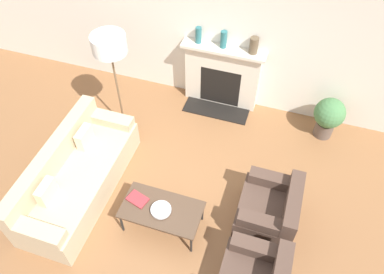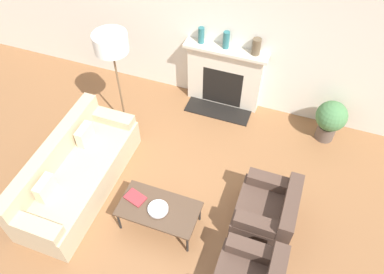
% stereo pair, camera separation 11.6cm
% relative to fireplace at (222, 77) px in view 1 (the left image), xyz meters
% --- Properties ---
extents(ground_plane, '(18.00, 18.00, 0.00)m').
position_rel_fireplace_xyz_m(ground_plane, '(-0.19, -2.50, -0.57)').
color(ground_plane, brown).
extents(wall_back, '(18.00, 0.06, 2.90)m').
position_rel_fireplace_xyz_m(wall_back, '(-0.19, 0.14, 0.88)').
color(wall_back, silver).
rests_on(wall_back, ground_plane).
extents(fireplace, '(1.40, 0.59, 1.16)m').
position_rel_fireplace_xyz_m(fireplace, '(0.00, 0.00, 0.00)').
color(fireplace, beige).
rests_on(fireplace, ground_plane).
extents(couch, '(0.87, 2.22, 0.82)m').
position_rel_fireplace_xyz_m(couch, '(-1.48, -2.49, -0.26)').
color(couch, tan).
rests_on(couch, ground_plane).
extents(armchair_far, '(0.76, 0.88, 0.72)m').
position_rel_fireplace_xyz_m(armchair_far, '(1.27, -2.16, -0.28)').
color(armchair_far, '#4C382D').
rests_on(armchair_far, ground_plane).
extents(coffee_table, '(1.06, 0.58, 0.41)m').
position_rel_fireplace_xyz_m(coffee_table, '(-0.09, -2.67, -0.19)').
color(coffee_table, '#4C3828').
rests_on(coffee_table, ground_plane).
extents(bowl, '(0.27, 0.27, 0.05)m').
position_rel_fireplace_xyz_m(bowl, '(-0.08, -2.70, -0.12)').
color(bowl, silver).
rests_on(bowl, coffee_table).
extents(book, '(0.31, 0.25, 0.02)m').
position_rel_fireplace_xyz_m(book, '(-0.45, -2.63, -0.14)').
color(book, '#9E2D33').
rests_on(book, coffee_table).
extents(floor_lamp, '(0.50, 0.50, 1.81)m').
position_rel_fireplace_xyz_m(floor_lamp, '(-1.39, -1.13, 1.01)').
color(floor_lamp, brown).
rests_on(floor_lamp, ground_plane).
extents(mantel_vase_left, '(0.10, 0.10, 0.27)m').
position_rel_fireplace_xyz_m(mantel_vase_left, '(-0.44, 0.01, 0.73)').
color(mantel_vase_left, '#28666B').
rests_on(mantel_vase_left, fireplace).
extents(mantel_vase_center_left, '(0.10, 0.10, 0.29)m').
position_rel_fireplace_xyz_m(mantel_vase_center_left, '(-0.02, 0.01, 0.74)').
color(mantel_vase_center_left, '#28666B').
rests_on(mantel_vase_center_left, fireplace).
extents(mantel_vase_center_right, '(0.14, 0.14, 0.27)m').
position_rel_fireplace_xyz_m(mantel_vase_center_right, '(0.47, 0.01, 0.73)').
color(mantel_vase_center_right, brown).
rests_on(mantel_vase_center_right, fireplace).
extents(potted_plant, '(0.49, 0.49, 0.75)m').
position_rel_fireplace_xyz_m(potted_plant, '(1.86, -0.25, -0.13)').
color(potted_plant, brown).
rests_on(potted_plant, ground_plane).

